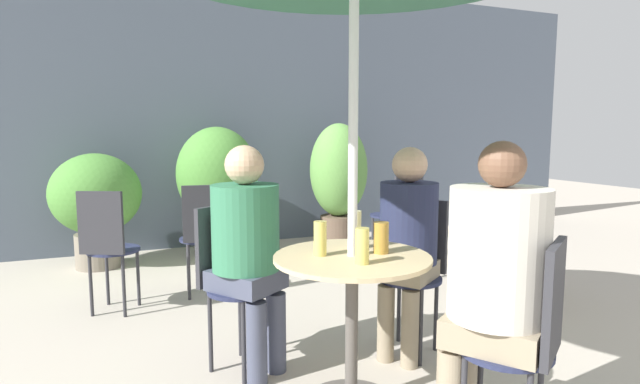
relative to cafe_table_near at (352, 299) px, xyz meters
name	(u,v)px	position (x,y,z in m)	size (l,w,h in m)	color
storefront_wall	(215,114)	(0.04, 3.70, 0.97)	(10.00, 0.06, 3.00)	#4C5666
cafe_table_near	(352,299)	(0.00, 0.00, 0.00)	(0.73, 0.73, 0.73)	#514C47
cafe_table_far	(498,234)	(1.68, 0.94, 0.00)	(0.72, 0.72, 0.73)	#514C47
bistro_chair_0	(529,332)	(0.45, -0.63, 0.01)	(0.41, 0.42, 0.90)	#232847
bistro_chair_1	(416,260)	(0.63, 0.45, 0.01)	(0.42, 0.41, 0.90)	#232847
bistro_chair_2	(229,271)	(-0.45, 0.63, 0.01)	(0.41, 0.42, 0.90)	#232847
bistro_chair_3	(107,240)	(-1.08, 1.71, 0.01)	(0.40, 0.41, 0.90)	#232847
bistro_chair_4	(203,230)	(-0.40, 1.85, 0.01)	(0.37, 0.38, 0.90)	#232847
bistro_chair_5	(396,207)	(1.59, 2.31, 0.01)	(0.42, 0.42, 0.90)	#232847
bistro_chair_6	(414,216)	(1.47, 1.80, 0.01)	(0.37, 0.38, 0.90)	#232847
seated_person_0	(493,275)	(0.36, -0.52, 0.21)	(0.47, 0.48, 1.27)	gray
seated_person_1	(407,234)	(0.52, 0.36, 0.20)	(0.41, 0.41, 1.21)	gray
seated_person_2	(248,240)	(-0.36, 0.52, 0.20)	(0.44, 0.45, 1.23)	#42475B
beer_glass_0	(381,238)	(0.15, 0.00, 0.28)	(0.07, 0.07, 0.15)	#B28433
beer_glass_1	(355,230)	(0.08, 0.13, 0.30)	(0.06, 0.06, 0.19)	beige
beer_glass_2	(320,238)	(-0.14, 0.06, 0.28)	(0.06, 0.06, 0.16)	#DBC65B
beer_glass_3	(362,246)	(-0.02, -0.15, 0.28)	(0.06, 0.06, 0.16)	#DBC65B
potted_plant_0	(96,199)	(-1.21, 3.14, 0.13)	(0.83, 0.83, 1.10)	slate
potted_plant_1	(217,179)	(-0.04, 3.19, 0.28)	(0.84, 0.84, 1.35)	brown
potted_plant_2	(339,178)	(1.28, 3.05, 0.26)	(0.64, 0.64, 1.39)	brown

